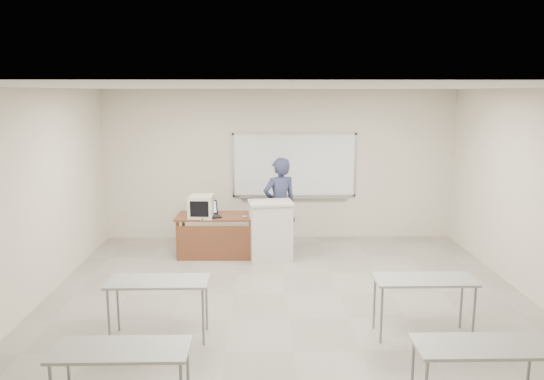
{
  "coord_description": "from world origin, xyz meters",
  "views": [
    {
      "loc": [
        -0.36,
        -6.54,
        2.94
      ],
      "look_at": [
        -0.18,
        2.2,
        1.32
      ],
      "focal_mm": 35.0,
      "sensor_mm": 36.0,
      "label": 1
    }
  ],
  "objects_px": {
    "instructor_desk": "(216,228)",
    "mouse": "(245,217)",
    "podium": "(271,231)",
    "crt_monitor": "(202,206)",
    "laptop": "(210,213)",
    "keyboard": "(263,200)",
    "presenter": "(280,205)",
    "whiteboard": "(294,166)"
  },
  "relations": [
    {
      "from": "instructor_desk",
      "to": "keyboard",
      "type": "xyz_separation_m",
      "value": [
        0.83,
        -0.11,
        0.53
      ]
    },
    {
      "from": "crt_monitor",
      "to": "whiteboard",
      "type": "bearing_deg",
      "value": 40.42
    },
    {
      "from": "podium",
      "to": "mouse",
      "type": "xyz_separation_m",
      "value": [
        -0.46,
        0.11,
        0.23
      ]
    },
    {
      "from": "mouse",
      "to": "keyboard",
      "type": "xyz_separation_m",
      "value": [
        0.32,
        -0.03,
        0.3
      ]
    },
    {
      "from": "podium",
      "to": "mouse",
      "type": "height_order",
      "value": "podium"
    },
    {
      "from": "laptop",
      "to": "mouse",
      "type": "relative_size",
      "value": 4.13
    },
    {
      "from": "instructor_desk",
      "to": "keyboard",
      "type": "height_order",
      "value": "keyboard"
    },
    {
      "from": "crt_monitor",
      "to": "keyboard",
      "type": "relative_size",
      "value": 1.18
    },
    {
      "from": "podium",
      "to": "crt_monitor",
      "type": "height_order",
      "value": "crt_monitor"
    },
    {
      "from": "mouse",
      "to": "keyboard",
      "type": "height_order",
      "value": "keyboard"
    },
    {
      "from": "keyboard",
      "to": "presenter",
      "type": "xyz_separation_m",
      "value": [
        0.31,
        0.41,
        -0.18
      ]
    },
    {
      "from": "whiteboard",
      "to": "podium",
      "type": "height_order",
      "value": "whiteboard"
    },
    {
      "from": "whiteboard",
      "to": "laptop",
      "type": "height_order",
      "value": "whiteboard"
    },
    {
      "from": "whiteboard",
      "to": "keyboard",
      "type": "relative_size",
      "value": 6.17
    },
    {
      "from": "instructor_desk",
      "to": "laptop",
      "type": "relative_size",
      "value": 3.94
    },
    {
      "from": "instructor_desk",
      "to": "podium",
      "type": "height_order",
      "value": "podium"
    },
    {
      "from": "podium",
      "to": "keyboard",
      "type": "relative_size",
      "value": 2.64
    },
    {
      "from": "instructor_desk",
      "to": "mouse",
      "type": "distance_m",
      "value": 0.57
    },
    {
      "from": "whiteboard",
      "to": "laptop",
      "type": "distance_m",
      "value": 2.14
    },
    {
      "from": "whiteboard",
      "to": "mouse",
      "type": "xyz_separation_m",
      "value": [
        -0.96,
        -1.36,
        -0.71
      ]
    },
    {
      "from": "podium",
      "to": "crt_monitor",
      "type": "xyz_separation_m",
      "value": [
        -1.23,
        0.18,
        0.41
      ]
    },
    {
      "from": "mouse",
      "to": "keyboard",
      "type": "bearing_deg",
      "value": -26.2
    },
    {
      "from": "whiteboard",
      "to": "instructor_desk",
      "type": "bearing_deg",
      "value": -139.19
    },
    {
      "from": "instructor_desk",
      "to": "laptop",
      "type": "bearing_deg",
      "value": -172.99
    },
    {
      "from": "keyboard",
      "to": "presenter",
      "type": "height_order",
      "value": "presenter"
    },
    {
      "from": "laptop",
      "to": "mouse",
      "type": "xyz_separation_m",
      "value": [
        0.61,
        -0.08,
        -0.04
      ]
    },
    {
      "from": "laptop",
      "to": "presenter",
      "type": "bearing_deg",
      "value": -6.67
    },
    {
      "from": "instructor_desk",
      "to": "keyboard",
      "type": "distance_m",
      "value": 0.99
    },
    {
      "from": "presenter",
      "to": "mouse",
      "type": "bearing_deg",
      "value": 8.42
    },
    {
      "from": "laptop",
      "to": "presenter",
      "type": "relative_size",
      "value": 0.21
    },
    {
      "from": "laptop",
      "to": "presenter",
      "type": "distance_m",
      "value": 1.29
    },
    {
      "from": "podium",
      "to": "presenter",
      "type": "distance_m",
      "value": 0.62
    },
    {
      "from": "mouse",
      "to": "presenter",
      "type": "bearing_deg",
      "value": 9.34
    },
    {
      "from": "crt_monitor",
      "to": "podium",
      "type": "bearing_deg",
      "value": -4.68
    },
    {
      "from": "whiteboard",
      "to": "instructor_desk",
      "type": "height_order",
      "value": "whiteboard"
    },
    {
      "from": "podium",
      "to": "laptop",
      "type": "bearing_deg",
      "value": 162.78
    },
    {
      "from": "presenter",
      "to": "keyboard",
      "type": "bearing_deg",
      "value": 29.84
    },
    {
      "from": "crt_monitor",
      "to": "presenter",
      "type": "height_order",
      "value": "presenter"
    },
    {
      "from": "whiteboard",
      "to": "keyboard",
      "type": "xyz_separation_m",
      "value": [
        -0.64,
        -1.39,
        -0.41
      ]
    },
    {
      "from": "whiteboard",
      "to": "keyboard",
      "type": "bearing_deg",
      "value": -114.78
    },
    {
      "from": "laptop",
      "to": "mouse",
      "type": "distance_m",
      "value": 0.62
    },
    {
      "from": "podium",
      "to": "mouse",
      "type": "distance_m",
      "value": 0.53
    }
  ]
}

